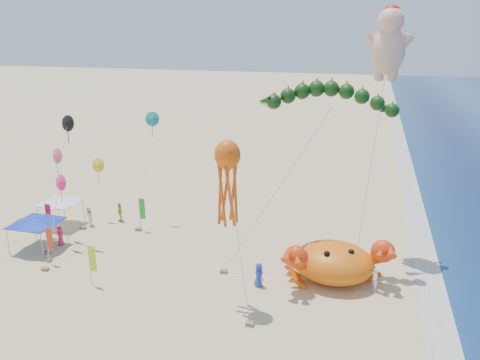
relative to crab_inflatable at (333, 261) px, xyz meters
name	(u,v)px	position (x,y,z in m)	size (l,w,h in m)	color
ground	(259,274)	(-5.26, -0.58, -1.51)	(320.00, 320.00, 0.00)	#D1B784
foam_strip	(433,298)	(6.74, -0.58, -1.50)	(320.00, 320.00, 0.00)	silver
crab_inflatable	(333,261)	(0.00, 0.00, 0.00)	(7.79, 6.66, 3.42)	#E1600B
dragon_kite	(329,102)	(-1.16, 2.69, 10.83)	(11.79, 5.86, 13.42)	black
cherub_kite	(389,42)	(2.53, 6.26, 14.82)	(2.42, 2.20, 18.83)	#FFBE9B
octopus_kite	(228,177)	(-6.40, -4.53, 7.15)	(3.09, 3.18, 10.95)	#EB580C
canopy_blue	(36,221)	(-23.67, -1.20, 0.94)	(3.75, 3.75, 2.71)	gray
canopy_white	(60,200)	(-24.68, 3.34, 0.94)	(3.28, 3.28, 2.71)	gray
feather_flags	(84,229)	(-19.51, -0.86, 0.51)	(8.63, 9.47, 3.20)	gray
beachgoers	(148,235)	(-15.35, 1.78, -0.62)	(26.01, 8.88, 1.85)	white
small_kites	(87,159)	(-20.86, 2.57, 5.30)	(7.43, 10.81, 10.81)	#FC1C79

